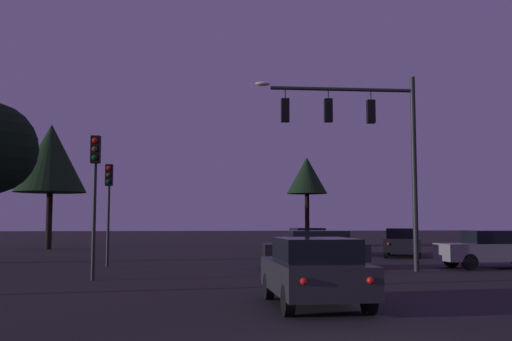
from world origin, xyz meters
name	(u,v)px	position (x,y,z in m)	size (l,w,h in m)	color
ground_plane	(236,256)	(0.00, 24.50, 0.00)	(168.00, 168.00, 0.00)	black
traffic_signal_mast_arm	(366,134)	(4.16, 13.95, 5.23)	(6.21, 0.41, 7.46)	#232326
traffic_light_corner_left	(109,194)	(-5.88, 17.33, 3.03)	(0.31, 0.35, 4.27)	#232326
traffic_light_corner_right	(95,178)	(-5.57, 11.87, 3.30)	(0.31, 0.36, 4.68)	#232326
car_nearside_lane	(315,271)	(0.32, 5.40, 0.79)	(1.94, 4.02, 1.52)	#232328
car_crossing_left	(316,249)	(2.52, 15.59, 0.80)	(4.27, 2.13, 1.52)	black
car_crossing_right	(495,249)	(9.78, 15.00, 0.80)	(4.61, 1.82, 1.52)	gray
car_far_lane	(402,242)	(8.81, 22.89, 0.80)	(3.30, 4.77, 1.52)	black
car_parked_lot	(307,241)	(4.01, 24.98, 0.79)	(2.02, 4.15, 1.52)	#0F1947
tree_left_far	(307,176)	(5.96, 34.54, 5.18)	(2.95, 2.95, 6.58)	black
tree_center_horizon	(51,158)	(-12.04, 33.54, 6.17)	(4.83, 4.83, 8.54)	black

